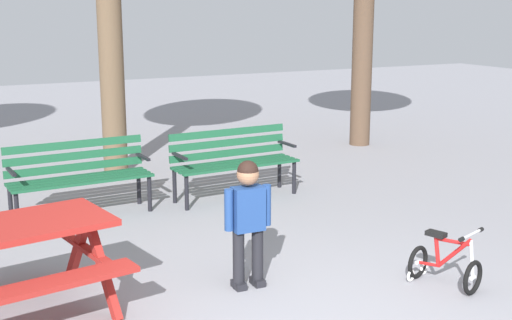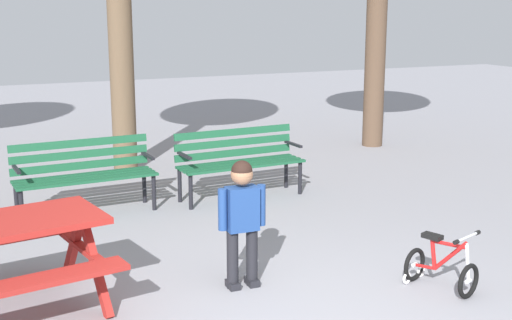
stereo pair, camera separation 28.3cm
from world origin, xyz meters
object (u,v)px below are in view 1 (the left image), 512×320
park_bench_far_left (79,172)px  child_standing (248,213)px  kids_bicycle (444,264)px  park_bench_left (233,157)px

park_bench_far_left → child_standing: child_standing is taller
park_bench_far_left → child_standing: (0.81, -2.75, 0.15)m
park_bench_far_left → child_standing: 2.87m
kids_bicycle → park_bench_far_left: bearing=123.5°
park_bench_left → child_standing: bearing=-112.3°
park_bench_left → child_standing: child_standing is taller
park_bench_far_left → park_bench_left: same height
park_bench_far_left → park_bench_left: (1.90, -0.09, 0.00)m
park_bench_far_left → park_bench_left: bearing=-2.6°
park_bench_far_left → kids_bicycle: (2.32, -3.50, -0.31)m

